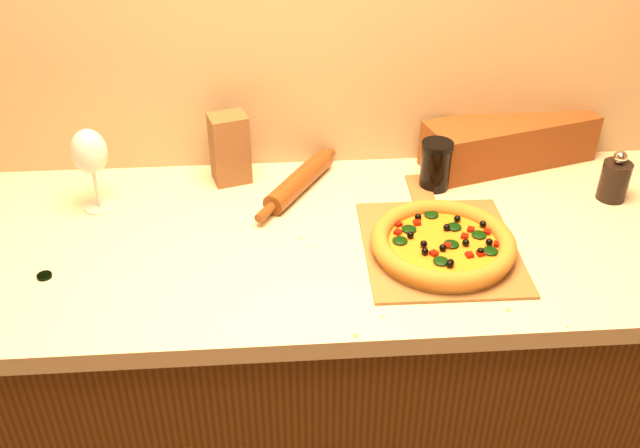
{
  "coord_description": "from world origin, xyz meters",
  "views": [
    {
      "loc": [
        -0.07,
        0.16,
        1.78
      ],
      "look_at": [
        0.02,
        1.38,
        0.96
      ],
      "focal_mm": 40.0,
      "sensor_mm": 36.0,
      "label": 1
    }
  ],
  "objects_px": {
    "pizza_peel": "(438,243)",
    "dark_jar": "(436,165)",
    "rolling_pin": "(300,181)",
    "wine_glass": "(90,154)",
    "pepper_grinder": "(615,179)",
    "pizza": "(443,244)"
  },
  "relations": [
    {
      "from": "wine_glass",
      "to": "pepper_grinder",
      "type": "bearing_deg",
      "value": -2.12
    },
    {
      "from": "wine_glass",
      "to": "pizza",
      "type": "bearing_deg",
      "value": -17.52
    },
    {
      "from": "pepper_grinder",
      "to": "rolling_pin",
      "type": "distance_m",
      "value": 0.73
    },
    {
      "from": "pizza_peel",
      "to": "dark_jar",
      "type": "relative_size",
      "value": 4.03
    },
    {
      "from": "pizza",
      "to": "dark_jar",
      "type": "xyz_separation_m",
      "value": [
        0.04,
        0.27,
        0.03
      ]
    },
    {
      "from": "pizza_peel",
      "to": "pizza",
      "type": "distance_m",
      "value": 0.04
    },
    {
      "from": "rolling_pin",
      "to": "dark_jar",
      "type": "height_order",
      "value": "dark_jar"
    },
    {
      "from": "pepper_grinder",
      "to": "pizza_peel",
      "type": "bearing_deg",
      "value": -160.42
    },
    {
      "from": "pizza_peel",
      "to": "rolling_pin",
      "type": "height_order",
      "value": "rolling_pin"
    },
    {
      "from": "dark_jar",
      "to": "pizza",
      "type": "bearing_deg",
      "value": -98.05
    },
    {
      "from": "pizza",
      "to": "wine_glass",
      "type": "bearing_deg",
      "value": 162.48
    },
    {
      "from": "pizza_peel",
      "to": "rolling_pin",
      "type": "bearing_deg",
      "value": 139.93
    },
    {
      "from": "pepper_grinder",
      "to": "wine_glass",
      "type": "distance_m",
      "value": 1.19
    },
    {
      "from": "pizza_peel",
      "to": "dark_jar",
      "type": "xyz_separation_m",
      "value": [
        0.04,
        0.24,
        0.06
      ]
    },
    {
      "from": "rolling_pin",
      "to": "dark_jar",
      "type": "xyz_separation_m",
      "value": [
        0.32,
        -0.01,
        0.03
      ]
    },
    {
      "from": "wine_glass",
      "to": "dark_jar",
      "type": "height_order",
      "value": "wine_glass"
    },
    {
      "from": "pizza_peel",
      "to": "wine_glass",
      "type": "xyz_separation_m",
      "value": [
        -0.74,
        0.2,
        0.14
      ]
    },
    {
      "from": "pizza",
      "to": "dark_jar",
      "type": "bearing_deg",
      "value": 81.95
    },
    {
      "from": "dark_jar",
      "to": "rolling_pin",
      "type": "bearing_deg",
      "value": 178.4
    },
    {
      "from": "pepper_grinder",
      "to": "wine_glass",
      "type": "bearing_deg",
      "value": 177.88
    },
    {
      "from": "rolling_pin",
      "to": "wine_glass",
      "type": "relative_size",
      "value": 1.65
    },
    {
      "from": "rolling_pin",
      "to": "wine_glass",
      "type": "distance_m",
      "value": 0.48
    }
  ]
}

